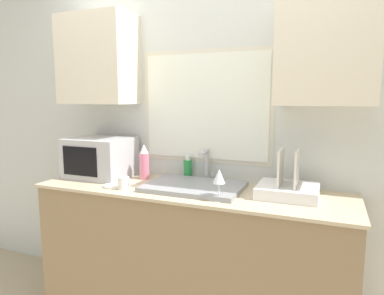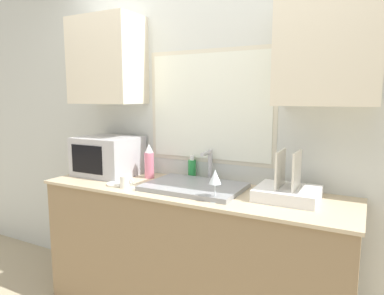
% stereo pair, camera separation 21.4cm
% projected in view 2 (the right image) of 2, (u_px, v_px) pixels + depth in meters
% --- Properties ---
extents(countertop, '(2.09, 0.62, 0.93)m').
position_uv_depth(countertop, '(190.00, 254.00, 2.33)').
color(countertop, '#8C7251').
rests_on(countertop, ground_plane).
extents(wall_back, '(6.00, 0.38, 2.60)m').
position_uv_depth(wall_back, '(209.00, 115.00, 2.45)').
color(wall_back, silver).
rests_on(wall_back, ground_plane).
extents(sink_basin, '(0.63, 0.44, 0.03)m').
position_uv_depth(sink_basin, '(194.00, 187.00, 2.25)').
color(sink_basin, gray).
rests_on(sink_basin, countertop).
extents(faucet, '(0.08, 0.15, 0.23)m').
position_uv_depth(faucet, '(210.00, 163.00, 2.44)').
color(faucet, '#B7B7BC').
rests_on(faucet, countertop).
extents(microwave, '(0.45, 0.39, 0.30)m').
position_uv_depth(microwave, '(108.00, 156.00, 2.66)').
color(microwave, '#B2B2B7').
rests_on(microwave, countertop).
extents(dish_rack, '(0.36, 0.32, 0.29)m').
position_uv_depth(dish_rack, '(288.00, 190.00, 2.02)').
color(dish_rack, white).
rests_on(dish_rack, countertop).
extents(spray_bottle, '(0.07, 0.07, 0.26)m').
position_uv_depth(spray_bottle, '(149.00, 161.00, 2.55)').
color(spray_bottle, '#D8728C').
rests_on(spray_bottle, countertop).
extents(soap_bottle, '(0.06, 0.06, 0.18)m').
position_uv_depth(soap_bottle, '(192.00, 169.00, 2.53)').
color(soap_bottle, '#268C3F').
rests_on(soap_bottle, countertop).
extents(mug_near_sink, '(0.11, 0.08, 0.08)m').
position_uv_depth(mug_near_sink, '(126.00, 181.00, 2.29)').
color(mug_near_sink, white).
rests_on(mug_near_sink, countertop).
extents(wine_glass, '(0.07, 0.07, 0.19)m').
position_uv_depth(wine_glass, '(215.00, 178.00, 1.96)').
color(wine_glass, silver).
rests_on(wine_glass, countertop).
extents(small_plate, '(0.16, 0.16, 0.01)m').
position_uv_depth(small_plate, '(119.00, 184.00, 2.37)').
color(small_plate, silver).
rests_on(small_plate, countertop).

